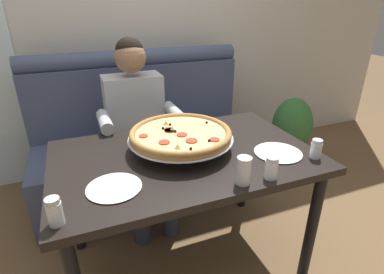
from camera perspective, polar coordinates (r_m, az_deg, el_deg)
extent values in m
plane|color=brown|center=(2.05, -1.15, -22.16)|extent=(16.00, 16.00, 0.00)
cube|color=beige|center=(2.83, -12.81, 22.15)|extent=(6.00, 0.12, 2.80)
cube|color=#424C6B|center=(2.49, -7.50, -6.16)|extent=(1.76, 0.60, 0.46)
cube|color=#424C6B|center=(2.65, -10.21, 6.44)|extent=(1.76, 0.18, 0.65)
cylinder|color=#424C6B|center=(2.56, -10.85, 14.44)|extent=(1.76, 0.14, 0.14)
cube|color=black|center=(1.60, -1.36, -3.78)|extent=(1.35, 0.86, 0.04)
cylinder|color=black|center=(1.84, 21.77, -15.52)|extent=(0.06, 0.06, 0.71)
cylinder|color=black|center=(2.03, -21.68, -11.46)|extent=(0.06, 0.06, 0.71)
cylinder|color=black|center=(2.30, 9.88, -5.40)|extent=(0.06, 0.06, 0.71)
cube|color=#2D3342|center=(2.10, -9.18, -2.81)|extent=(0.34, 0.40, 0.15)
cylinder|color=#2D3342|center=(2.04, -9.74, -13.93)|extent=(0.11, 0.11, 0.46)
cylinder|color=#2D3342|center=(2.08, -4.24, -12.82)|extent=(0.11, 0.11, 0.46)
cube|color=#B2B7C1|center=(2.22, -10.84, 4.34)|extent=(0.40, 0.22, 0.56)
cylinder|color=#B2B7C1|center=(1.97, -16.20, 2.81)|extent=(0.08, 0.28, 0.08)
cylinder|color=#B2B7C1|center=(2.05, -3.40, 4.67)|extent=(0.08, 0.28, 0.08)
sphere|color=#997051|center=(2.10, -11.62, 14.59)|extent=(0.21, 0.21, 0.21)
sphere|color=black|center=(2.10, -11.76, 15.57)|extent=(0.19, 0.19, 0.19)
cylinder|color=silver|center=(1.50, -0.36, -3.52)|extent=(0.01, 0.01, 0.06)
cylinder|color=silver|center=(1.65, -7.32, -0.91)|extent=(0.01, 0.01, 0.06)
cylinder|color=silver|center=(1.73, 0.91, 0.44)|extent=(0.01, 0.01, 0.06)
torus|color=silver|center=(1.61, -2.28, -0.39)|extent=(0.31, 0.31, 0.01)
cylinder|color=silver|center=(1.61, -2.29, -0.13)|extent=(0.56, 0.56, 0.00)
cylinder|color=#B77F42|center=(1.60, -2.29, 0.23)|extent=(0.54, 0.54, 0.02)
torus|color=#B77F42|center=(1.59, -2.31, 0.85)|extent=(0.54, 0.54, 0.03)
cylinder|color=#E5C17A|center=(1.60, -2.30, 0.69)|extent=(0.48, 0.48, 0.01)
cylinder|color=red|center=(1.63, -4.46, 1.50)|extent=(0.05, 0.05, 0.01)
cylinder|color=red|center=(1.56, -1.91, 0.46)|extent=(0.06, 0.06, 0.01)
cylinder|color=red|center=(1.49, -0.07, -0.70)|extent=(0.06, 0.06, 0.01)
cylinder|color=red|center=(1.61, -4.24, 1.23)|extent=(0.06, 0.06, 0.01)
cylinder|color=red|center=(1.62, -4.22, 1.26)|extent=(0.06, 0.06, 0.01)
cylinder|color=red|center=(1.51, 4.33, -0.49)|extent=(0.05, 0.05, 0.01)
cylinder|color=red|center=(1.48, -5.30, -0.99)|extent=(0.06, 0.06, 0.01)
cylinder|color=red|center=(1.57, -9.20, 0.20)|extent=(0.05, 0.05, 0.01)
sphere|color=black|center=(1.69, -4.16, 2.40)|extent=(0.01, 0.01, 0.01)
sphere|color=black|center=(1.59, -3.17, 1.08)|extent=(0.01, 0.01, 0.01)
sphere|color=black|center=(1.64, -5.54, 1.68)|extent=(0.01, 0.01, 0.01)
sphere|color=black|center=(1.71, 2.79, 2.80)|extent=(0.01, 0.01, 0.01)
sphere|color=black|center=(1.49, 3.28, -0.64)|extent=(0.01, 0.01, 0.01)
sphere|color=black|center=(1.41, -0.23, -2.19)|extent=(0.01, 0.01, 0.01)
cone|color=#CCC675|center=(1.42, -2.72, -1.73)|extent=(0.04, 0.04, 0.02)
cone|color=#CCC675|center=(1.62, -3.70, 1.62)|extent=(0.04, 0.04, 0.02)
cone|color=#CCC675|center=(1.70, -4.96, 2.76)|extent=(0.04, 0.04, 0.02)
cylinder|color=white|center=(1.20, -24.53, -13.09)|extent=(0.06, 0.06, 0.09)
cylinder|color=silver|center=(1.22, -24.38, -13.77)|extent=(0.05, 0.05, 0.05)
cylinder|color=silver|center=(1.17, -25.00, -10.94)|extent=(0.05, 0.05, 0.02)
cylinder|color=white|center=(1.65, 22.41, -2.37)|extent=(0.06, 0.06, 0.08)
cylinder|color=#A82D19|center=(1.66, 22.34, -2.75)|extent=(0.05, 0.05, 0.06)
cylinder|color=silver|center=(1.63, 22.68, -0.80)|extent=(0.05, 0.05, 0.02)
cylinder|color=white|center=(1.40, 14.80, -6.00)|extent=(0.06, 0.06, 0.08)
cylinder|color=#4C6633|center=(1.41, 14.71, -6.69)|extent=(0.05, 0.05, 0.04)
cylinder|color=silver|center=(1.38, 15.03, -4.12)|extent=(0.06, 0.06, 0.02)
cylinder|color=white|center=(1.35, -14.54, -9.27)|extent=(0.17, 0.17, 0.01)
cone|color=white|center=(1.35, -14.59, -8.95)|extent=(0.24, 0.24, 0.01)
cylinder|color=white|center=(1.65, 15.96, -2.88)|extent=(0.18, 0.18, 0.01)
cone|color=white|center=(1.65, 16.00, -2.60)|extent=(0.25, 0.25, 0.01)
cylinder|color=silver|center=(1.33, 9.76, -6.28)|extent=(0.07, 0.07, 0.13)
cylinder|color=gold|center=(1.34, 9.68, -7.30)|extent=(0.06, 0.06, 0.07)
cylinder|color=brown|center=(3.04, 17.60, -3.68)|extent=(0.24, 0.24, 0.22)
ellipsoid|color=#336B33|center=(2.91, 18.41, 2.06)|extent=(0.36, 0.36, 0.52)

